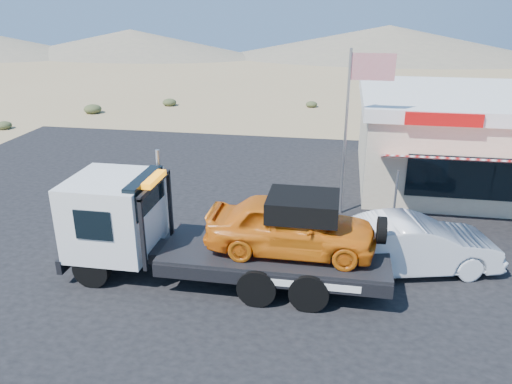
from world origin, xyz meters
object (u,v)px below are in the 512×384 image
(jerky_store, at_px, (482,138))
(flagpole, at_px, (353,115))
(white_sedan, at_px, (413,245))
(tow_truck, at_px, (216,227))

(jerky_store, relative_size, flagpole, 1.73)
(white_sedan, distance_m, jerky_store, 9.19)
(white_sedan, bearing_deg, tow_truck, 90.03)
(jerky_store, height_order, flagpole, flagpole)
(tow_truck, bearing_deg, white_sedan, 14.39)
(white_sedan, height_order, flagpole, flagpole)
(white_sedan, bearing_deg, jerky_store, -38.14)
(white_sedan, relative_size, jerky_store, 0.48)
(tow_truck, height_order, jerky_store, jerky_store)
(jerky_store, xyz_separation_m, flagpole, (-5.57, -4.47, 1.77))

